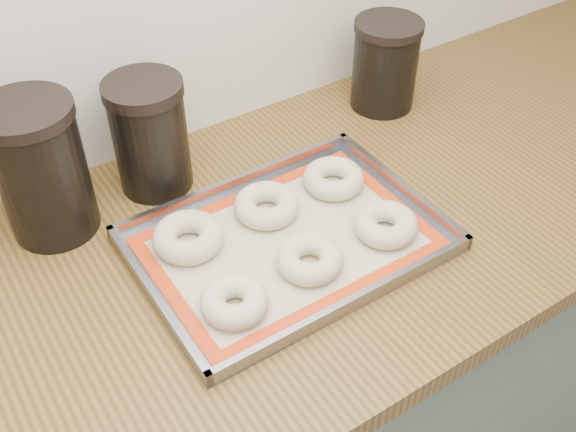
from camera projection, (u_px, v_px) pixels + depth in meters
cabinet at (265, 407)px, 1.37m from camera, size 3.00×0.65×0.86m
countertop at (259, 251)px, 1.07m from camera, size 3.06×0.68×0.04m
baking_tray at (288, 241)px, 1.05m from camera, size 0.46×0.33×0.03m
baking_mat at (288, 242)px, 1.05m from camera, size 0.42×0.29×0.00m
bagel_front_left at (234, 301)px, 0.93m from camera, size 0.10×0.10×0.04m
bagel_front_mid at (310, 259)px, 1.00m from camera, size 0.10×0.10×0.04m
bagel_front_right at (386, 225)px, 1.05m from camera, size 0.11×0.11×0.04m
bagel_back_left at (188, 237)px, 1.03m from camera, size 0.14×0.14×0.04m
bagel_back_mid at (266, 205)px, 1.09m from camera, size 0.11×0.11×0.04m
bagel_back_right at (333, 178)px, 1.14m from camera, size 0.12×0.12×0.03m
canister_left at (41, 170)px, 1.01m from camera, size 0.14×0.14×0.23m
canister_mid at (150, 135)px, 1.10m from camera, size 0.13×0.13×0.20m
canister_right at (385, 64)px, 1.29m from camera, size 0.13×0.13×0.18m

